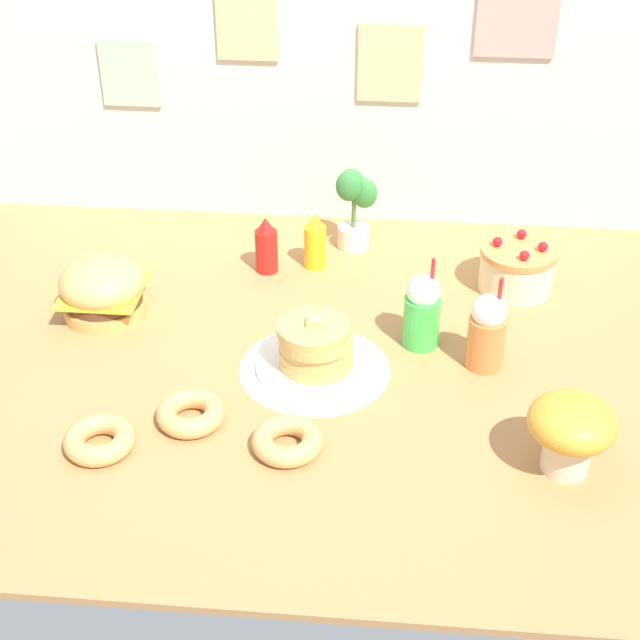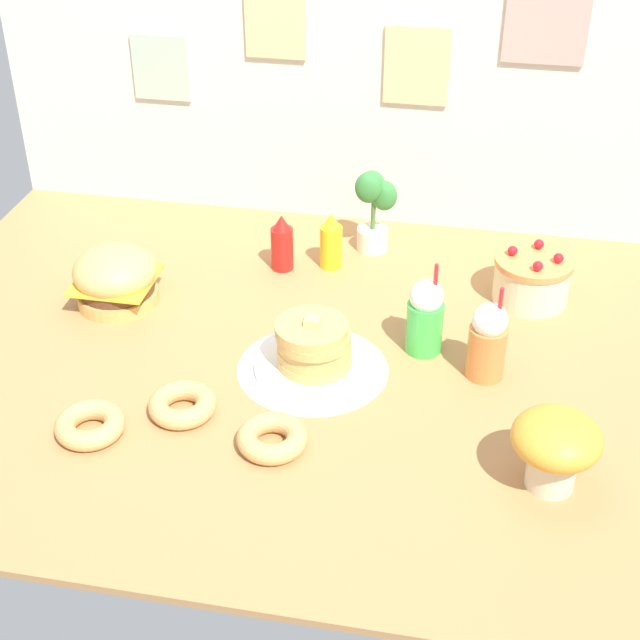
# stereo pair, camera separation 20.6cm
# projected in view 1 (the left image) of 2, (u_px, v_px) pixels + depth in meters

# --- Properties ---
(ground_plane) EXTENTS (2.32, 1.70, 0.02)m
(ground_plane) POSITION_uv_depth(u_px,v_px,m) (295.00, 360.00, 2.54)
(ground_plane) COLOR #B27F4C
(back_wall) EXTENTS (2.32, 0.04, 0.90)m
(back_wall) POSITION_uv_depth(u_px,v_px,m) (323.00, 88.00, 2.98)
(back_wall) COLOR silver
(back_wall) RESTS_ON ground_plane
(doily_mat) EXTENTS (0.40, 0.40, 0.00)m
(doily_mat) POSITION_uv_depth(u_px,v_px,m) (315.00, 369.00, 2.48)
(doily_mat) COLOR white
(doily_mat) RESTS_ON ground_plane
(burger) EXTENTS (0.24, 0.24, 0.18)m
(burger) POSITION_uv_depth(u_px,v_px,m) (103.00, 289.00, 2.67)
(burger) COLOR #DBA859
(burger) RESTS_ON ground_plane
(pancake_stack) EXTENTS (0.31, 0.31, 0.16)m
(pancake_stack) POSITION_uv_depth(u_px,v_px,m) (315.00, 349.00, 2.45)
(pancake_stack) COLOR white
(pancake_stack) RESTS_ON doily_mat
(layer_cake) EXTENTS (0.23, 0.23, 0.17)m
(layer_cake) POSITION_uv_depth(u_px,v_px,m) (517.00, 268.00, 2.79)
(layer_cake) COLOR beige
(layer_cake) RESTS_ON ground_plane
(ketchup_bottle) EXTENTS (0.07, 0.07, 0.18)m
(ketchup_bottle) POSITION_uv_depth(u_px,v_px,m) (266.00, 246.00, 2.87)
(ketchup_bottle) COLOR red
(ketchup_bottle) RESTS_ON ground_plane
(mustard_bottle) EXTENTS (0.07, 0.07, 0.18)m
(mustard_bottle) POSITION_uv_depth(u_px,v_px,m) (315.00, 242.00, 2.89)
(mustard_bottle) COLOR yellow
(mustard_bottle) RESTS_ON ground_plane
(cream_soda_cup) EXTENTS (0.10, 0.10, 0.28)m
(cream_soda_cup) POSITION_uv_depth(u_px,v_px,m) (422.00, 311.00, 2.53)
(cream_soda_cup) COLOR green
(cream_soda_cup) RESTS_ON ground_plane
(orange_float_cup) EXTENTS (0.10, 0.10, 0.27)m
(orange_float_cup) POSITION_uv_depth(u_px,v_px,m) (487.00, 331.00, 2.44)
(orange_float_cup) COLOR orange
(orange_float_cup) RESTS_ON ground_plane
(donut_pink_glaze) EXTENTS (0.17, 0.17, 0.05)m
(donut_pink_glaze) POSITION_uv_depth(u_px,v_px,m) (100.00, 439.00, 2.21)
(donut_pink_glaze) COLOR tan
(donut_pink_glaze) RESTS_ON ground_plane
(donut_chocolate) EXTENTS (0.17, 0.17, 0.05)m
(donut_chocolate) POSITION_uv_depth(u_px,v_px,m) (191.00, 413.00, 2.29)
(donut_chocolate) COLOR tan
(donut_chocolate) RESTS_ON ground_plane
(donut_vanilla) EXTENTS (0.17, 0.17, 0.05)m
(donut_vanilla) POSITION_uv_depth(u_px,v_px,m) (287.00, 440.00, 2.21)
(donut_vanilla) COLOR tan
(donut_vanilla) RESTS_ON ground_plane
(potted_plant) EXTENTS (0.13, 0.11, 0.28)m
(potted_plant) POSITION_uv_depth(u_px,v_px,m) (354.00, 205.00, 2.96)
(potted_plant) COLOR white
(potted_plant) RESTS_ON ground_plane
(mushroom_stool) EXTENTS (0.20, 0.20, 0.19)m
(mushroom_stool) POSITION_uv_depth(u_px,v_px,m) (571.00, 428.00, 2.10)
(mushroom_stool) COLOR beige
(mushroom_stool) RESTS_ON ground_plane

